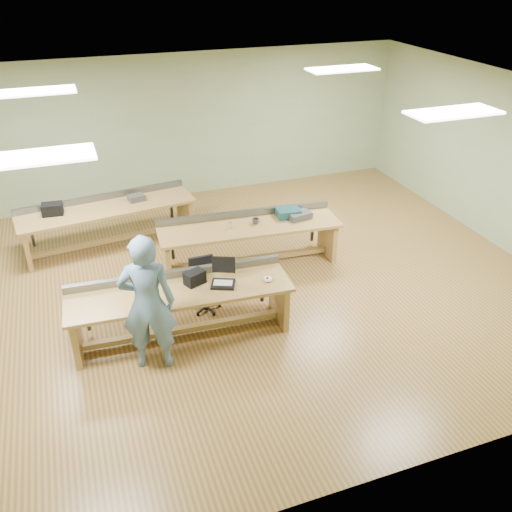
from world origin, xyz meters
name	(u,v)px	position (x,y,z in m)	size (l,w,h in m)	color
floor	(234,286)	(0.00, 0.00, 0.00)	(10.00, 10.00, 0.00)	olive
ceiling	(229,99)	(0.00, 0.00, 3.00)	(10.00, 10.00, 0.00)	silver
wall_back	(174,128)	(0.00, 4.00, 1.50)	(10.00, 0.04, 3.00)	#95AA81
wall_front	(368,375)	(0.00, -4.00, 1.50)	(10.00, 0.04, 3.00)	#95AA81
wall_right	(503,162)	(5.00, 0.00, 1.50)	(0.04, 8.00, 3.00)	#95AA81
fluor_panels	(229,101)	(0.00, 0.00, 2.97)	(6.20, 3.50, 0.03)	white
workbench_front	(181,301)	(-1.05, -0.94, 0.56)	(3.08, 0.99, 0.86)	tan
workbench_mid	(249,234)	(0.48, 0.62, 0.56)	(3.10, 1.04, 0.86)	tan
workbench_back	(108,216)	(-1.69, 2.16, 0.56)	(3.18, 1.20, 0.86)	tan
person	(148,303)	(-1.55, -1.43, 0.95)	(0.69, 0.45, 1.90)	slate
laptop_base	(223,284)	(-0.47, -1.04, 0.77)	(0.32, 0.26, 0.03)	black
laptop_screen	(224,265)	(-0.42, -0.92, 1.00)	(0.32, 0.02, 0.25)	black
keyboard	(147,309)	(-1.55, -1.28, 0.76)	(0.41, 0.14, 0.02)	white
trackball_mouse	(268,279)	(0.15, -1.14, 0.78)	(0.12, 0.14, 0.06)	white
camera_bag	(195,278)	(-0.82, -0.87, 0.84)	(0.28, 0.18, 0.19)	black
task_chair	(205,291)	(-0.58, -0.43, 0.30)	(0.45, 0.45, 0.82)	black
parts_bin_teal	(288,213)	(1.22, 0.68, 0.82)	(0.40, 0.30, 0.14)	#143C43
parts_bin_grey	(299,215)	(1.37, 0.55, 0.80)	(0.40, 0.25, 0.11)	#393A3C
mug	(256,221)	(0.60, 0.60, 0.80)	(0.12, 0.12, 0.10)	#393A3C
drinks_can	(230,226)	(0.14, 0.57, 0.81)	(0.06, 0.06, 0.11)	silver
storage_box_back	(52,209)	(-2.59, 2.14, 0.85)	(0.35, 0.25, 0.20)	black
tray_back	(136,198)	(-1.13, 2.23, 0.81)	(0.28, 0.21, 0.11)	#393A3C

